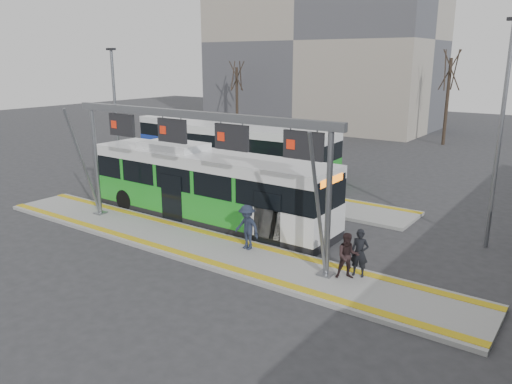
# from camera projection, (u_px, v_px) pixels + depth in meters

# --- Properties ---
(ground) EXTENTS (120.00, 120.00, 0.00)m
(ground) POSITION_uv_depth(u_px,v_px,m) (199.00, 247.00, 19.86)
(ground) COLOR #2D2D30
(ground) RESTS_ON ground
(platform_main) EXTENTS (22.00, 3.00, 0.15)m
(platform_main) POSITION_uv_depth(u_px,v_px,m) (199.00, 245.00, 19.84)
(platform_main) COLOR gray
(platform_main) RESTS_ON ground
(platform_second) EXTENTS (20.00, 3.00, 0.15)m
(platform_second) POSITION_uv_depth(u_px,v_px,m) (240.00, 189.00, 28.38)
(platform_second) COLOR gray
(platform_second) RESTS_ON ground
(tactile_main) EXTENTS (22.00, 2.65, 0.02)m
(tactile_main) POSITION_uv_depth(u_px,v_px,m) (199.00, 243.00, 19.82)
(tactile_main) COLOR gold
(tactile_main) RESTS_ON platform_main
(tactile_second) EXTENTS (20.00, 0.35, 0.02)m
(tactile_second) POSITION_uv_depth(u_px,v_px,m) (252.00, 184.00, 29.26)
(tactile_second) COLOR gold
(tactile_second) RESTS_ON platform_second
(gantry) EXTENTS (13.00, 1.68, 5.20)m
(gantry) POSITION_uv_depth(u_px,v_px,m) (193.00, 138.00, 19.14)
(gantry) COLOR slate
(gantry) RESTS_ON platform_main
(apartment_block) EXTENTS (24.50, 12.50, 18.40)m
(apartment_block) POSITION_uv_depth(u_px,v_px,m) (322.00, 40.00, 53.65)
(apartment_block) COLOR #9E9484
(apartment_block) RESTS_ON ground
(hero_bus) EXTENTS (12.52, 2.67, 3.44)m
(hero_bus) POSITION_uv_depth(u_px,v_px,m) (207.00, 187.00, 22.86)
(hero_bus) COLOR black
(hero_bus) RESTS_ON ground
(bg_bus_green) EXTENTS (12.45, 3.31, 3.08)m
(bg_bus_green) POSITION_uv_depth(u_px,v_px,m) (244.00, 151.00, 31.98)
(bg_bus_green) COLOR black
(bg_bus_green) RESTS_ON ground
(bg_bus_blue) EXTENTS (10.97, 2.96, 2.83)m
(bg_bus_blue) POSITION_uv_depth(u_px,v_px,m) (199.00, 139.00, 37.67)
(bg_bus_blue) COLOR black
(bg_bus_blue) RESTS_ON ground
(passenger_a) EXTENTS (0.66, 0.49, 1.64)m
(passenger_a) POSITION_uv_depth(u_px,v_px,m) (360.00, 253.00, 16.69)
(passenger_a) COLOR black
(passenger_a) RESTS_ON platform_main
(passenger_b) EXTENTS (0.97, 0.93, 1.58)m
(passenger_b) POSITION_uv_depth(u_px,v_px,m) (348.00, 256.00, 16.53)
(passenger_b) COLOR black
(passenger_b) RESTS_ON platform_main
(passenger_c) EXTENTS (1.20, 0.77, 1.76)m
(passenger_c) POSITION_uv_depth(u_px,v_px,m) (247.00, 227.00, 19.07)
(passenger_c) COLOR #1F2638
(passenger_c) RESTS_ON platform_main
(tree_left) EXTENTS (1.40, 1.40, 7.39)m
(tree_left) POSITION_uv_depth(u_px,v_px,m) (382.00, 77.00, 45.59)
(tree_left) COLOR #382B21
(tree_left) RESTS_ON ground
(tree_mid) EXTENTS (1.40, 1.40, 8.29)m
(tree_mid) POSITION_uv_depth(u_px,v_px,m) (450.00, 71.00, 41.80)
(tree_mid) COLOR #382B21
(tree_mid) RESTS_ON ground
(tree_far) EXTENTS (1.40, 1.40, 7.25)m
(tree_far) POSITION_uv_depth(u_px,v_px,m) (237.00, 76.00, 50.92)
(tree_far) COLOR #382B21
(tree_far) RESTS_ON ground
(lamp_west) EXTENTS (0.50, 0.25, 7.81)m
(lamp_west) POSITION_uv_depth(u_px,v_px,m) (116.00, 117.00, 27.28)
(lamp_west) COLOR slate
(lamp_west) RESTS_ON ground
(lamp_east) EXTENTS (0.50, 0.25, 8.69)m
(lamp_east) POSITION_uv_depth(u_px,v_px,m) (500.00, 132.00, 18.70)
(lamp_east) COLOR slate
(lamp_east) RESTS_ON ground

